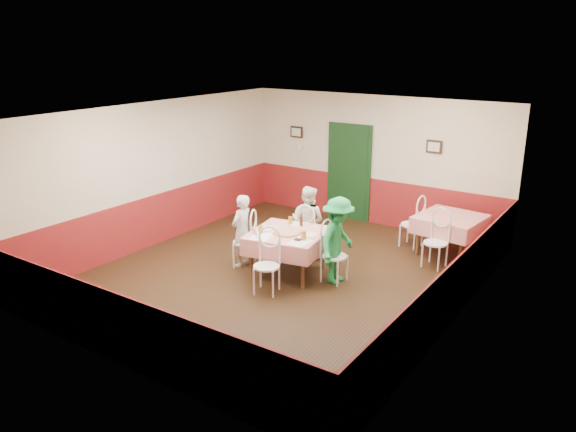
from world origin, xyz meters
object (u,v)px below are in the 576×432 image
Objects in this scene: chair_right at (334,256)px; chair_far at (306,234)px; chair_second_b at (435,243)px; wallet at (298,240)px; diner_right at (338,241)px; glass_c at (290,221)px; beer_bottle at (301,220)px; diner_far at (308,222)px; chair_near at (266,266)px; chair_left at (245,242)px; glass_b at (304,236)px; glass_a at (261,229)px; main_table at (288,253)px; second_table at (449,235)px; chair_second_a at (412,225)px; pizza at (287,233)px; diner_left at (242,231)px.

chair_right is 1.00× the size of chair_far.
wallet is at bearing -123.90° from chair_second_b.
chair_far is 1.27m from diner_right.
beer_bottle is at bearing 4.35° from glass_c.
glass_c is 0.10× the size of diner_far.
chair_near is at bearing 138.74° from diner_right.
diner_right is at bearing 140.26° from diner_far.
glass_b is (1.27, -0.03, 0.39)m from chair_left.
glass_a is 0.73m from wallet.
chair_second_b is 4.17× the size of beer_bottle.
beer_bottle is 0.91m from diner_right.
main_table is 0.90× the size of diner_far.
chair_far is 6.52× the size of glass_a.
main_table is at bearing 101.42° from chair_right.
beer_bottle is at bearing 70.10° from diner_right.
wallet is (0.34, -0.64, -0.10)m from beer_bottle.
chair_left is at bearing -140.56° from chair_second_b.
chair_left is 1.00× the size of chair_right.
second_table is 3.79m from chair_near.
chair_second_a reaches higher than glass_c.
chair_left is at bearing -140.38° from glass_c.
chair_second_a is at bearing -14.03° from diner_right.
chair_right reaches higher than main_table.
chair_second_b is 2.69m from pizza.
glass_c is 0.09× the size of diner_right.
glass_a is 1.33m from diner_right.
diner_far is (-2.17, -0.82, 0.23)m from chair_second_b.
chair_right is 1.00× the size of chair_near.
glass_a is (-0.36, -0.30, 0.45)m from main_table.
glass_b reaches higher than chair_second_a.
glass_b is 0.12× the size of diner_left.
chair_near is at bearing 56.27° from diner_left.
chair_right reaches higher than second_table.
diner_right reaches higher than pizza.
chair_second_a is at bearing 62.82° from main_table.
glass_a is at bearing -133.45° from chair_second_b.
pizza is 0.38m from wallet.
chair_right is 5.82× the size of glass_b.
glass_c is 0.53m from diner_far.
glass_b is (-1.58, -1.89, 0.39)m from chair_second_b.
beer_bottle is at bearing -24.81° from chair_second_a.
beer_bottle is at bearing 79.01° from chair_near.
main_table is 0.94m from diner_left.
diner_left is (-2.90, -2.62, 0.28)m from second_table.
glass_b is 1.33m from diner_left.
chair_second_b is at bearing 122.33° from diner_left.
glass_a is (-2.37, -2.76, 0.45)m from second_table.
chair_right is at bearing 95.38° from diner_right.
diner_left reaches higher than main_table.
glass_c is 1.25× the size of wallet.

